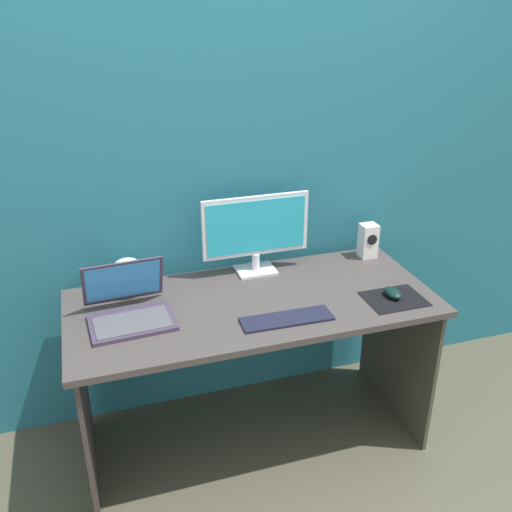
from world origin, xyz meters
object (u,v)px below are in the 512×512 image
at_px(monitor, 256,231).
at_px(laptop, 129,308).
at_px(fishbowl, 128,276).
at_px(mouse, 393,293).
at_px(keyboard_external, 287,319).
at_px(speaker_right, 368,241).

xyz_separation_m(monitor, laptop, (-0.61, -0.25, -0.16)).
xyz_separation_m(fishbowl, mouse, (1.07, -0.39, -0.06)).
distance_m(laptop, keyboard_external, 0.63).
relative_size(keyboard_external, mouse, 3.71).
bearing_deg(mouse, laptop, 169.99).
relative_size(laptop, keyboard_external, 0.93).
bearing_deg(laptop, mouse, -8.63).
distance_m(laptop, mouse, 1.10).
bearing_deg(fishbowl, monitor, 2.37).
xyz_separation_m(monitor, mouse, (0.48, -0.41, -0.18)).
distance_m(speaker_right, laptop, 1.20).
relative_size(speaker_right, mouse, 1.68).
bearing_deg(fishbowl, speaker_right, 0.85).
relative_size(monitor, keyboard_external, 1.34).
relative_size(speaker_right, keyboard_external, 0.45).
xyz_separation_m(monitor, keyboard_external, (-0.01, -0.45, -0.20)).
relative_size(monitor, fishbowl, 3.04).
relative_size(monitor, laptop, 1.44).
bearing_deg(laptop, fishbowl, 84.02).
distance_m(speaker_right, mouse, 0.42).
bearing_deg(speaker_right, monitor, 179.29).
distance_m(speaker_right, fishbowl, 1.16).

